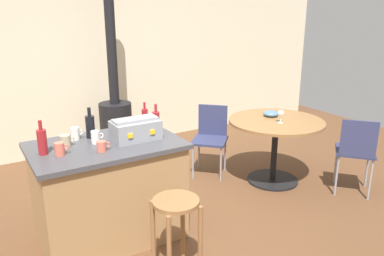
{
  "coord_description": "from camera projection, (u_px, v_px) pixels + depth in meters",
  "views": [
    {
      "loc": [
        -1.78,
        -2.83,
        1.98
      ],
      "look_at": [
        0.11,
        0.29,
        0.85
      ],
      "focal_mm": 36.11,
      "sensor_mm": 36.0,
      "label": 1
    }
  ],
  "objects": [
    {
      "name": "wood_stove",
      "position": [
        116.0,
        116.0,
        5.28
      ],
      "size": [
        0.44,
        0.45,
        2.37
      ],
      "color": "black",
      "rests_on": "ground_plane"
    },
    {
      "name": "dining_table",
      "position": [
        275.0,
        135.0,
        4.48
      ],
      "size": [
        1.09,
        1.09,
        0.76
      ],
      "color": "black",
      "rests_on": "ground_plane"
    },
    {
      "name": "bottle_3",
      "position": [
        145.0,
        117.0,
        3.71
      ],
      "size": [
        0.06,
        0.06,
        0.24
      ],
      "color": "maroon",
      "rests_on": "kitchen_island"
    },
    {
      "name": "back_wall",
      "position": [
        102.0,
        55.0,
        5.5
      ],
      "size": [
        8.0,
        0.1,
        2.7
      ],
      "primitive_type": "cube",
      "color": "beige",
      "rests_on": "ground_plane"
    },
    {
      "name": "ground_plane",
      "position": [
        198.0,
        220.0,
        3.78
      ],
      "size": [
        8.8,
        8.8,
        0.0
      ],
      "primitive_type": "plane",
      "color": "brown"
    },
    {
      "name": "serving_bowl",
      "position": [
        271.0,
        113.0,
        4.57
      ],
      "size": [
        0.18,
        0.18,
        0.07
      ],
      "primitive_type": "ellipsoid",
      "color": "#4C7099",
      "rests_on": "dining_table"
    },
    {
      "name": "cup_1",
      "position": [
        96.0,
        137.0,
        3.25
      ],
      "size": [
        0.11,
        0.07,
        0.11
      ],
      "color": "white",
      "rests_on": "kitchen_island"
    },
    {
      "name": "bottle_0",
      "position": [
        42.0,
        141.0,
        2.99
      ],
      "size": [
        0.07,
        0.07,
        0.28
      ],
      "color": "maroon",
      "rests_on": "kitchen_island"
    },
    {
      "name": "wooden_stool",
      "position": [
        176.0,
        221.0,
        2.85
      ],
      "size": [
        0.35,
        0.35,
        0.66
      ],
      "color": "olive",
      "rests_on": "ground_plane"
    },
    {
      "name": "folding_chair_near",
      "position": [
        211.0,
        135.0,
        4.74
      ],
      "size": [
        0.57,
        0.57,
        0.85
      ],
      "color": "navy",
      "rests_on": "ground_plane"
    },
    {
      "name": "folding_chair_far",
      "position": [
        356.0,
        149.0,
        4.17
      ],
      "size": [
        0.56,
        0.56,
        0.88
      ],
      "color": "navy",
      "rests_on": "ground_plane"
    },
    {
      "name": "cup_4",
      "position": [
        102.0,
        146.0,
        3.07
      ],
      "size": [
        0.11,
        0.08,
        0.08
      ],
      "color": "#DB6651",
      "rests_on": "kitchen_island"
    },
    {
      "name": "cup_2",
      "position": [
        65.0,
        141.0,
        3.17
      ],
      "size": [
        0.12,
        0.08,
        0.1
      ],
      "color": "tan",
      "rests_on": "kitchen_island"
    },
    {
      "name": "wine_glass",
      "position": [
        281.0,
        114.0,
        4.3
      ],
      "size": [
        0.07,
        0.07,
        0.14
      ],
      "color": "silver",
      "rests_on": "dining_table"
    },
    {
      "name": "kitchen_island",
      "position": [
        109.0,
        191.0,
        3.39
      ],
      "size": [
        1.25,
        0.81,
        0.89
      ],
      "color": "#A37A4C",
      "rests_on": "ground_plane"
    },
    {
      "name": "cup_0",
      "position": [
        60.0,
        149.0,
        2.99
      ],
      "size": [
        0.11,
        0.07,
        0.1
      ],
      "color": "#DB6651",
      "rests_on": "kitchen_island"
    },
    {
      "name": "bottle_1",
      "position": [
        156.0,
        121.0,
        3.54
      ],
      "size": [
        0.07,
        0.07,
        0.26
      ],
      "color": "maroon",
      "rests_on": "kitchen_island"
    },
    {
      "name": "bottle_2",
      "position": [
        90.0,
        126.0,
        3.38
      ],
      "size": [
        0.08,
        0.08,
        0.27
      ],
      "color": "black",
      "rests_on": "kitchen_island"
    },
    {
      "name": "cup_3",
      "position": [
        75.0,
        134.0,
        3.35
      ],
      "size": [
        0.11,
        0.08,
        0.11
      ],
      "color": "white",
      "rests_on": "kitchen_island"
    },
    {
      "name": "toolbox",
      "position": [
        136.0,
        129.0,
        3.34
      ],
      "size": [
        0.4,
        0.26,
        0.19
      ],
      "color": "gray",
      "rests_on": "kitchen_island"
    }
  ]
}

